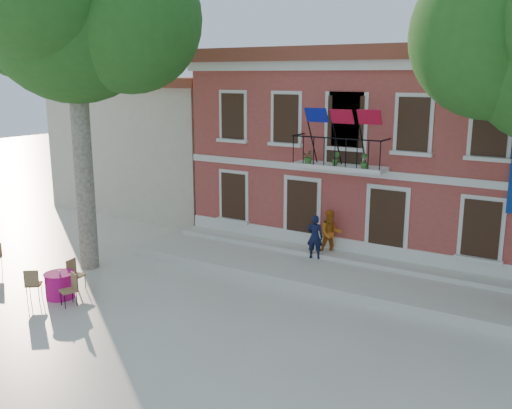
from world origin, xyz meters
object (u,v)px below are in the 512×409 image
object	(u,v)px
pedestrian_orange	(331,233)
cafe_table_1	(60,284)
pedestrian_navy	(315,237)
plane_tree_west	(73,13)

from	to	relation	value
pedestrian_orange	cafe_table_1	size ratio (longest dim) A/B	0.89
pedestrian_navy	pedestrian_orange	xyz separation A→B (m)	(0.35, 0.52, 0.05)
plane_tree_west	pedestrian_orange	size ratio (longest dim) A/B	6.93
pedestrian_navy	pedestrian_orange	world-z (taller)	pedestrian_orange
pedestrian_navy	pedestrian_orange	bearing A→B (deg)	-137.58
cafe_table_1	pedestrian_orange	bearing A→B (deg)	52.06
pedestrian_orange	cafe_table_1	xyz separation A→B (m)	(-5.55, -7.12, -0.69)
plane_tree_west	pedestrian_orange	xyz separation A→B (m)	(6.94, 4.71, -7.31)
plane_tree_west	pedestrian_navy	world-z (taller)	plane_tree_west
plane_tree_west	pedestrian_orange	distance (m)	11.12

